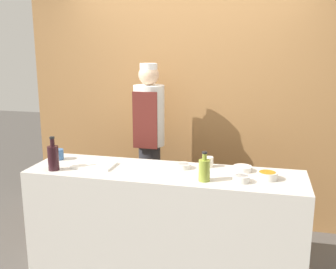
{
  "coord_description": "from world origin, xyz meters",
  "views": [
    {
      "loc": [
        0.75,
        -2.94,
        1.9
      ],
      "look_at": [
        0.0,
        0.12,
        1.17
      ],
      "focal_mm": 42.0,
      "sensor_mm": 36.0,
      "label": 1
    }
  ],
  "objects_px": {
    "sauce_bowl_purple": "(241,178)",
    "chef_center": "(149,142)",
    "bottle_oil": "(204,170)",
    "bottle_wine": "(53,157)",
    "cutting_board": "(94,165)",
    "cup_blue": "(58,154)",
    "sauce_bowl_green": "(242,168)",
    "cup_cream": "(209,162)",
    "sauce_bowl_white": "(183,166)",
    "sauce_bowl_orange": "(267,175)"
  },
  "relations": [
    {
      "from": "sauce_bowl_purple",
      "to": "chef_center",
      "type": "xyz_separation_m",
      "value": [
        -0.95,
        0.81,
        0.03
      ]
    },
    {
      "from": "sauce_bowl_green",
      "to": "cup_cream",
      "type": "height_order",
      "value": "cup_cream"
    },
    {
      "from": "sauce_bowl_white",
      "to": "cup_blue",
      "type": "relative_size",
      "value": 1.35
    },
    {
      "from": "cutting_board",
      "to": "sauce_bowl_green",
      "type": "bearing_deg",
      "value": 7.81
    },
    {
      "from": "sauce_bowl_green",
      "to": "cup_cream",
      "type": "bearing_deg",
      "value": 170.1
    },
    {
      "from": "sauce_bowl_green",
      "to": "sauce_bowl_purple",
      "type": "distance_m",
      "value": 0.27
    },
    {
      "from": "sauce_bowl_green",
      "to": "bottle_oil",
      "type": "relative_size",
      "value": 0.67
    },
    {
      "from": "sauce_bowl_purple",
      "to": "cup_cream",
      "type": "bearing_deg",
      "value": 132.33
    },
    {
      "from": "sauce_bowl_orange",
      "to": "sauce_bowl_green",
      "type": "relative_size",
      "value": 1.02
    },
    {
      "from": "sauce_bowl_green",
      "to": "cup_blue",
      "type": "xyz_separation_m",
      "value": [
        -1.62,
        -0.05,
        0.02
      ]
    },
    {
      "from": "bottle_wine",
      "to": "sauce_bowl_green",
      "type": "bearing_deg",
      "value": 12.62
    },
    {
      "from": "sauce_bowl_purple",
      "to": "bottle_oil",
      "type": "height_order",
      "value": "bottle_oil"
    },
    {
      "from": "chef_center",
      "to": "cutting_board",
      "type": "bearing_deg",
      "value": -111.28
    },
    {
      "from": "bottle_oil",
      "to": "sauce_bowl_white",
      "type": "bearing_deg",
      "value": 129.37
    },
    {
      "from": "bottle_wine",
      "to": "bottle_oil",
      "type": "bearing_deg",
      "value": 1.39
    },
    {
      "from": "cup_cream",
      "to": "chef_center",
      "type": "height_order",
      "value": "chef_center"
    },
    {
      "from": "cup_blue",
      "to": "cup_cream",
      "type": "relative_size",
      "value": 1.1
    },
    {
      "from": "sauce_bowl_purple",
      "to": "cup_cream",
      "type": "relative_size",
      "value": 1.49
    },
    {
      "from": "sauce_bowl_purple",
      "to": "sauce_bowl_orange",
      "type": "bearing_deg",
      "value": 29.86
    },
    {
      "from": "sauce_bowl_orange",
      "to": "cup_blue",
      "type": "bearing_deg",
      "value": 176.7
    },
    {
      "from": "sauce_bowl_green",
      "to": "sauce_bowl_purple",
      "type": "height_order",
      "value": "sauce_bowl_purple"
    },
    {
      "from": "sauce_bowl_orange",
      "to": "cutting_board",
      "type": "xyz_separation_m",
      "value": [
        -1.42,
        -0.01,
        -0.02
      ]
    },
    {
      "from": "cup_blue",
      "to": "sauce_bowl_purple",
      "type": "bearing_deg",
      "value": -7.45
    },
    {
      "from": "bottle_oil",
      "to": "bottle_wine",
      "type": "bearing_deg",
      "value": -178.61
    },
    {
      "from": "sauce_bowl_purple",
      "to": "cutting_board",
      "type": "height_order",
      "value": "sauce_bowl_purple"
    },
    {
      "from": "sauce_bowl_white",
      "to": "bottle_oil",
      "type": "distance_m",
      "value": 0.35
    },
    {
      "from": "sauce_bowl_orange",
      "to": "sauce_bowl_white",
      "type": "distance_m",
      "value": 0.69
    },
    {
      "from": "bottle_oil",
      "to": "cup_blue",
      "type": "bearing_deg",
      "value": 169.41
    },
    {
      "from": "sauce_bowl_purple",
      "to": "cup_cream",
      "type": "xyz_separation_m",
      "value": [
        -0.29,
        0.32,
        0.01
      ]
    },
    {
      "from": "cutting_board",
      "to": "chef_center",
      "type": "relative_size",
      "value": 0.19
    },
    {
      "from": "chef_center",
      "to": "sauce_bowl_white",
      "type": "bearing_deg",
      "value": -51.63
    },
    {
      "from": "cutting_board",
      "to": "chef_center",
      "type": "height_order",
      "value": "chef_center"
    },
    {
      "from": "cutting_board",
      "to": "cup_blue",
      "type": "height_order",
      "value": "cup_blue"
    },
    {
      "from": "sauce_bowl_purple",
      "to": "cutting_board",
      "type": "bearing_deg",
      "value": 175.41
    },
    {
      "from": "sauce_bowl_orange",
      "to": "bottle_oil",
      "type": "distance_m",
      "value": 0.49
    },
    {
      "from": "sauce_bowl_white",
      "to": "bottle_oil",
      "type": "xyz_separation_m",
      "value": [
        0.22,
        -0.26,
        0.07
      ]
    },
    {
      "from": "sauce_bowl_orange",
      "to": "cup_cream",
      "type": "xyz_separation_m",
      "value": [
        -0.48,
        0.21,
        0.01
      ]
    },
    {
      "from": "sauce_bowl_white",
      "to": "bottle_oil",
      "type": "relative_size",
      "value": 0.56
    },
    {
      "from": "sauce_bowl_green",
      "to": "cup_cream",
      "type": "xyz_separation_m",
      "value": [
        -0.28,
        0.05,
        0.02
      ]
    },
    {
      "from": "cutting_board",
      "to": "bottle_oil",
      "type": "relative_size",
      "value": 1.47
    },
    {
      "from": "sauce_bowl_white",
      "to": "bottle_wine",
      "type": "relative_size",
      "value": 0.46
    },
    {
      "from": "cutting_board",
      "to": "cup_cream",
      "type": "bearing_deg",
      "value": 12.96
    },
    {
      "from": "bottle_wine",
      "to": "cup_blue",
      "type": "xyz_separation_m",
      "value": [
        -0.12,
        0.28,
        -0.06
      ]
    },
    {
      "from": "sauce_bowl_orange",
      "to": "bottle_wine",
      "type": "height_order",
      "value": "bottle_wine"
    },
    {
      "from": "sauce_bowl_orange",
      "to": "sauce_bowl_white",
      "type": "xyz_separation_m",
      "value": [
        -0.68,
        0.11,
        -0.01
      ]
    },
    {
      "from": "bottle_oil",
      "to": "cup_blue",
      "type": "height_order",
      "value": "bottle_oil"
    },
    {
      "from": "sauce_bowl_orange",
      "to": "cutting_board",
      "type": "height_order",
      "value": "sauce_bowl_orange"
    },
    {
      "from": "cutting_board",
      "to": "chef_center",
      "type": "bearing_deg",
      "value": 68.72
    },
    {
      "from": "bottle_wine",
      "to": "sauce_bowl_orange",
      "type": "bearing_deg",
      "value": 5.99
    },
    {
      "from": "sauce_bowl_white",
      "to": "cup_cream",
      "type": "relative_size",
      "value": 1.48
    }
  ]
}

